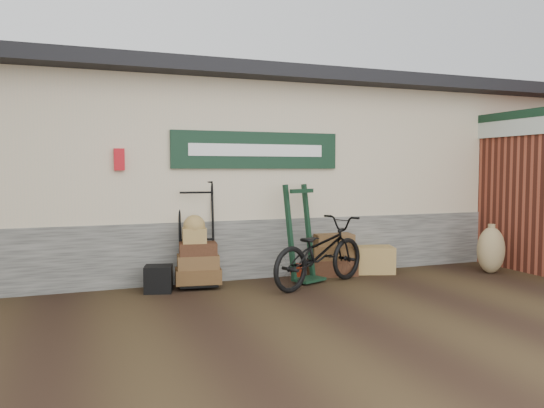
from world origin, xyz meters
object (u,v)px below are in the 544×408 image
at_px(porter_trolley, 197,232).
at_px(green_barrow, 302,233).
at_px(black_trunk, 158,279).
at_px(suitcase_stack, 331,254).
at_px(wicker_hamper, 372,260).
at_px(bicycle, 320,248).

relative_size(porter_trolley, green_barrow, 1.06).
xyz_separation_m(green_barrow, black_trunk, (-2.10, 0.03, -0.54)).
bearing_deg(suitcase_stack, wicker_hamper, -6.90).
distance_m(wicker_hamper, black_trunk, 3.44).
height_order(suitcase_stack, wicker_hamper, suitcase_stack).
bearing_deg(black_trunk, bicycle, -10.17).
distance_m(porter_trolley, bicycle, 1.77).
xyz_separation_m(green_barrow, suitcase_stack, (0.63, 0.28, -0.39)).
bearing_deg(porter_trolley, black_trunk, -149.01).
bearing_deg(green_barrow, bicycle, -94.83).
distance_m(green_barrow, wicker_hamper, 1.44).
xyz_separation_m(suitcase_stack, bicycle, (-0.51, -0.64, 0.21)).
height_order(green_barrow, black_trunk, green_barrow).
bearing_deg(suitcase_stack, bicycle, -128.64).
height_order(porter_trolley, wicker_hamper, porter_trolley).
relative_size(porter_trolley, black_trunk, 4.21).
relative_size(suitcase_stack, black_trunk, 2.06).
relative_size(porter_trolley, suitcase_stack, 2.05).
xyz_separation_m(porter_trolley, black_trunk, (-0.59, -0.24, -0.58)).
relative_size(green_barrow, wicker_hamper, 2.20).
bearing_deg(wicker_hamper, green_barrow, -171.79).
relative_size(porter_trolley, bicycle, 0.82).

